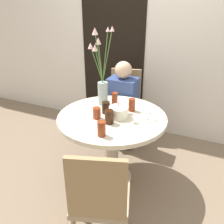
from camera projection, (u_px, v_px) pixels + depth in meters
The scene contains 16 objects.
ground_plane at pixel (112, 177), 2.68m from camera, with size 16.00×16.00×0.00m, color #7A6651.
wall_back at pixel (152, 36), 3.12m from camera, with size 8.00×0.05×2.60m.
doorway_panel at pixel (113, 55), 3.41m from camera, with size 0.90×0.01×2.05m.
dining_table at pixel (112, 129), 2.42m from camera, with size 1.04×1.04×0.74m.
chair_right_flank at pixel (125, 102), 3.20m from camera, with size 0.48×0.48×0.93m.
chair_far_back at pixel (100, 198), 1.69m from camera, with size 0.51×0.51×0.93m.
birthday_cake at pixel (119, 112), 2.32m from camera, with size 0.18×0.18×0.15m.
flower_vase at pixel (102, 80), 2.49m from camera, with size 0.27×0.30×0.79m.
side_plate at pixel (148, 118), 2.31m from camera, with size 0.17×0.17×0.01m.
drink_glass_0 at pixel (115, 99), 2.56m from camera, with size 0.06×0.06×0.13m.
drink_glass_1 at pixel (132, 105), 2.44m from camera, with size 0.07×0.07×0.12m.
drink_glass_2 at pixel (101, 129), 2.01m from camera, with size 0.07×0.07×0.13m.
drink_glass_3 at pixel (109, 117), 2.20m from camera, with size 0.08×0.08×0.13m.
drink_glass_4 at pixel (97, 113), 2.29m from camera, with size 0.07×0.07×0.10m.
drink_glass_5 at pixel (106, 107), 2.39m from camera, with size 0.08×0.08×0.11m.
person_guest at pixel (123, 108), 3.06m from camera, with size 0.34×0.24×1.09m.
Camera 1 is at (0.87, -1.92, 1.79)m, focal length 40.00 mm.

